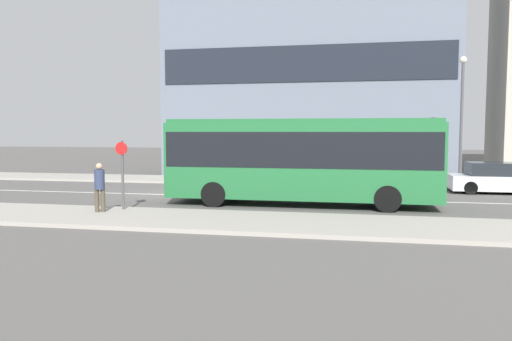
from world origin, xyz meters
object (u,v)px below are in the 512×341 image
Objects in this scene: city_bus at (301,156)px; bus_stop_sign at (122,169)px; parked_car_0 at (495,179)px; street_lamp at (462,106)px; pedestrian_near_stop at (100,184)px.

city_bus is 6.71m from bus_stop_sign.
city_bus is 2.54× the size of parked_car_0.
street_lamp is at bearing 50.58° from city_bus.
city_bus is 10.13m from parked_car_0.
street_lamp reaches higher than parked_car_0.
parked_car_0 is at bearing -60.33° from street_lamp.
city_bus is at bearing 28.17° from bus_stop_sign.
bus_stop_sign is at bearing 32.59° from pedestrian_near_stop.
parked_car_0 is 17.52m from pedestrian_near_stop.
parked_car_0 is at bearing 11.99° from pedestrian_near_stop.
street_lamp is (13.14, 10.72, 2.56)m from bus_stop_sign.
street_lamp is (7.24, 7.56, 2.19)m from city_bus.
bus_stop_sign is at bearing -147.51° from city_bus.
pedestrian_near_stop is 18.04m from street_lamp.
city_bus is 4.29× the size of bus_stop_sign.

